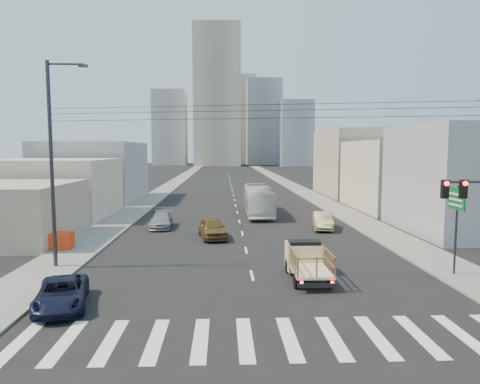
{
  "coord_description": "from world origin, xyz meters",
  "views": [
    {
      "loc": [
        -1.6,
        -21.14,
        6.95
      ],
      "look_at": [
        -0.19,
        13.85,
        3.5
      ],
      "focal_mm": 32.0,
      "sensor_mm": 36.0,
      "label": 1
    }
  ],
  "objects": [
    {
      "name": "bldg_right_mid",
      "position": [
        19.5,
        28.0,
        4.0
      ],
      "size": [
        11.0,
        14.0,
        8.0
      ],
      "primitive_type": "cube",
      "color": "#BEB199",
      "rests_on": "ground"
    },
    {
      "name": "midrise_back",
      "position": [
        6.0,
        200.0,
        22.0
      ],
      "size": [
        18.0,
        18.0,
        44.0
      ],
      "primitive_type": "cube",
      "color": "#99999B",
      "rests_on": "ground"
    },
    {
      "name": "bldg_right_far",
      "position": [
        20.0,
        44.0,
        5.0
      ],
      "size": [
        12.0,
        16.0,
        10.0
      ],
      "primitive_type": "cube",
      "color": "tan",
      "rests_on": "ground"
    },
    {
      "name": "sedan_tan",
      "position": [
        7.19,
        15.76,
        0.74
      ],
      "size": [
        2.25,
        4.69,
        1.48
      ],
      "primitive_type": "imported",
      "rotation": [
        0.0,
        0.0,
        -0.16
      ],
      "color": "#938456",
      "rests_on": "ground"
    },
    {
      "name": "city_bus",
      "position": [
        2.24,
        24.49,
        1.57
      ],
      "size": [
        2.8,
        11.3,
        3.14
      ],
      "primitive_type": "imported",
      "rotation": [
        0.0,
        0.0,
        -0.01
      ],
      "color": "silver",
      "rests_on": "ground"
    },
    {
      "name": "sedan_grey",
      "position": [
        -7.12,
        16.94,
        0.67
      ],
      "size": [
        2.05,
        4.67,
        1.33
      ],
      "primitive_type": "imported",
      "rotation": [
        0.0,
        0.0,
        0.04
      ],
      "color": "gray",
      "rests_on": "ground"
    },
    {
      "name": "lane_dashes",
      "position": [
        0.0,
        53.0,
        0.01
      ],
      "size": [
        0.15,
        104.0,
        0.01
      ],
      "color": "silver",
      "rests_on": "ground"
    },
    {
      "name": "streetlamp_left",
      "position": [
        -11.39,
        4.0,
        6.44
      ],
      "size": [
        2.36,
        0.25,
        12.0
      ],
      "color": "#2D2D33",
      "rests_on": "ground"
    },
    {
      "name": "overhead_wires",
      "position": [
        0.0,
        1.5,
        8.97
      ],
      "size": [
        23.01,
        5.02,
        0.72
      ],
      "color": "black",
      "rests_on": "ground"
    },
    {
      "name": "crate_stack",
      "position": [
        -13.0,
        8.53,
        0.69
      ],
      "size": [
        1.8,
        1.2,
        1.14
      ],
      "color": "red",
      "rests_on": "sidewalk_left"
    },
    {
      "name": "bldg_left_mid",
      "position": [
        -19.0,
        24.0,
        3.0
      ],
      "size": [
        11.0,
        12.0,
        6.0
      ],
      "primitive_type": "cube",
      "color": "#BEB199",
      "rests_on": "ground"
    },
    {
      "name": "navy_pickup",
      "position": [
        -8.76,
        -2.47,
        0.63
      ],
      "size": [
        3.1,
        4.88,
        1.25
      ],
      "primitive_type": "imported",
      "rotation": [
        0.0,
        0.0,
        0.24
      ],
      "color": "black",
      "rests_on": "ground"
    },
    {
      "name": "midrise_east",
      "position": [
        30.0,
        165.0,
        14.0
      ],
      "size": [
        14.0,
        14.0,
        28.0
      ],
      "primitive_type": "cube",
      "color": "#999BA1",
      "rests_on": "ground"
    },
    {
      "name": "bldg_left_far",
      "position": [
        -19.5,
        39.0,
        4.0
      ],
      "size": [
        12.0,
        16.0,
        8.0
      ],
      "primitive_type": "cube",
      "color": "#99999B",
      "rests_on": "ground"
    },
    {
      "name": "sidewalk_right",
      "position": [
        11.75,
        70.0,
        0.06
      ],
      "size": [
        3.5,
        180.0,
        0.12
      ],
      "primitive_type": "cube",
      "color": "slate",
      "rests_on": "ground"
    },
    {
      "name": "sidewalk_left",
      "position": [
        -11.75,
        70.0,
        0.06
      ],
      "size": [
        3.5,
        180.0,
        0.12
      ],
      "primitive_type": "cube",
      "color": "slate",
      "rests_on": "ground"
    },
    {
      "name": "crosswalk",
      "position": [
        0.02,
        -6.0,
        0.01
      ],
      "size": [
        18.59,
        3.8,
        0.01
      ],
      "color": "silver",
      "rests_on": "ground"
    },
    {
      "name": "sedan_brown",
      "position": [
        -2.45,
        12.28,
        0.79
      ],
      "size": [
        2.71,
        4.92,
        1.59
      ],
      "primitive_type": "imported",
      "rotation": [
        0.0,
        0.0,
        0.19
      ],
      "color": "brown",
      "rests_on": "ground"
    },
    {
      "name": "high_rise_tower",
      "position": [
        -4.0,
        170.0,
        30.0
      ],
      "size": [
        20.0,
        20.0,
        60.0
      ],
      "primitive_type": "cube",
      "color": "tan",
      "rests_on": "ground"
    },
    {
      "name": "midrise_ne",
      "position": [
        18.0,
        185.0,
        20.0
      ],
      "size": [
        16.0,
        16.0,
        40.0
      ],
      "primitive_type": "cube",
      "color": "#999BA1",
      "rests_on": "ground"
    },
    {
      "name": "bldg_left_near",
      "position": [
        -18.0,
        12.0,
        2.2
      ],
      "size": [
        9.0,
        10.0,
        4.4
      ],
      "primitive_type": "cube",
      "color": "tan",
      "rests_on": "ground"
    },
    {
      "name": "green_sign",
      "position": [
        11.16,
        1.5,
        3.74
      ],
      "size": [
        0.18,
        1.6,
        5.0
      ],
      "color": "#2D2D33",
      "rests_on": "ground"
    },
    {
      "name": "flatbed_pickup",
      "position": [
        2.95,
        1.31,
        1.09
      ],
      "size": [
        1.95,
        4.41,
        1.9
      ],
      "color": "beige",
      "rests_on": "ground"
    },
    {
      "name": "bldg_right_near",
      "position": [
        19.0,
        14.0,
        4.5
      ],
      "size": [
        10.0,
        12.0,
        9.0
      ],
      "primitive_type": "cube",
      "color": "#99999B",
      "rests_on": "ground"
    },
    {
      "name": "ground",
      "position": [
        0.0,
        0.0,
        0.0
      ],
      "size": [
        420.0,
        420.0,
        0.0
      ],
      "primitive_type": "plane",
      "color": "black",
      "rests_on": "ground"
    },
    {
      "name": "midrise_nw",
      "position": [
        -26.0,
        180.0,
        17.0
      ],
      "size": [
        15.0,
        15.0,
        34.0
      ],
      "primitive_type": "cube",
      "color": "#999BA1",
      "rests_on": "ground"
    }
  ]
}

